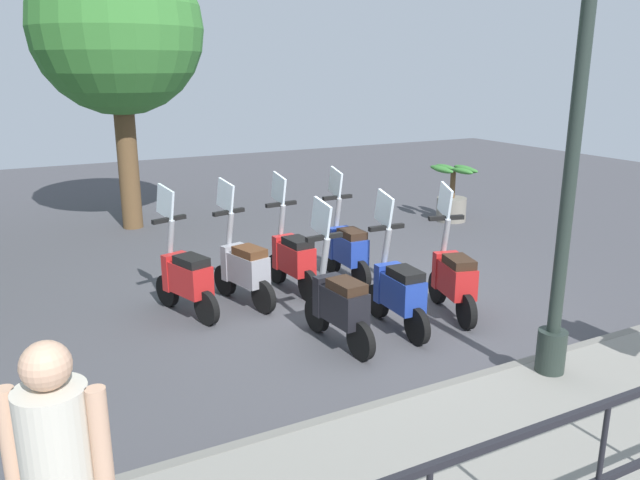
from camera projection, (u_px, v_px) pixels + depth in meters
name	position (u px, v px, depth m)	size (l,w,h in m)	color
ground_plane	(364.00, 310.00, 7.62)	(28.00, 28.00, 0.00)	#424247
promenade_walkway	(575.00, 434.00, 4.91)	(2.20, 20.00, 0.15)	gray
lamp_post_near	(571.00, 168.00, 5.26)	(0.26, 0.90, 4.26)	#232D28
pedestrian_distant	(60.00, 476.00, 2.82)	(0.43, 0.44, 1.59)	#28282D
tree_distant	(117.00, 30.00, 10.58)	(2.91, 2.91, 4.94)	brown
potted_palm	(452.00, 198.00, 11.89)	(1.06, 0.66, 1.05)	slate
scooter_near_0	(453.00, 277.00, 7.33)	(1.21, 0.53, 1.54)	black
scooter_near_1	(398.00, 289.00, 6.90)	(1.23, 0.44, 1.54)	black
scooter_near_2	(338.00, 302.00, 6.53)	(1.23, 0.44, 1.54)	black
scooter_far_0	(347.00, 247.00, 8.51)	(1.23, 0.44, 1.54)	black
scooter_far_1	(292.00, 257.00, 8.10)	(1.23, 0.44, 1.54)	black
scooter_far_2	(243.00, 267.00, 7.68)	(1.21, 0.51, 1.54)	black
scooter_far_3	(185.00, 277.00, 7.32)	(1.20, 0.55, 1.54)	black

